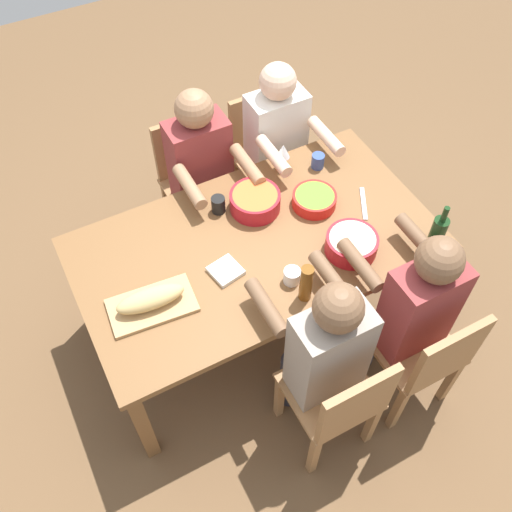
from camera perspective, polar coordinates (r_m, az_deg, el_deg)
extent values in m
plane|color=brown|center=(3.50, 0.00, -6.26)|extent=(8.00, 8.00, 0.00)
cube|color=brown|center=(2.90, 0.00, 1.09)|extent=(1.82, 1.02, 0.04)
cube|color=brown|center=(2.88, -11.25, -16.15)|extent=(0.07, 0.07, 0.70)
cube|color=brown|center=(3.34, 16.73, -2.91)|extent=(0.07, 0.07, 0.70)
cube|color=brown|center=(3.34, -16.73, -2.88)|extent=(0.07, 0.07, 0.70)
cube|color=brown|center=(3.75, 8.35, 7.10)|extent=(0.07, 0.07, 0.70)
cube|color=#9E7044|center=(3.01, 15.46, -8.75)|extent=(0.40, 0.40, 0.03)
cube|color=#9E7044|center=(2.78, 18.65, -9.45)|extent=(0.38, 0.04, 0.40)
cube|color=#9E7044|center=(3.19, 10.33, -9.72)|extent=(0.04, 0.04, 0.42)
cube|color=#9E7044|center=(3.33, 15.17, -7.10)|extent=(0.04, 0.04, 0.42)
cube|color=#9E7044|center=(3.09, 13.95, -14.54)|extent=(0.04, 0.04, 0.42)
cube|color=#9E7044|center=(3.24, 18.80, -11.58)|extent=(0.04, 0.04, 0.42)
cylinder|color=#2D2D38|center=(3.23, 11.18, -8.23)|extent=(0.11, 0.11, 0.45)
cylinder|color=#2D2D38|center=(3.29, 13.46, -7.01)|extent=(0.11, 0.11, 0.45)
cube|color=maroon|center=(2.79, 15.98, -4.96)|extent=(0.34, 0.20, 0.55)
cylinder|color=brown|center=(2.72, 10.36, -0.87)|extent=(0.07, 0.30, 0.07)
cylinder|color=brown|center=(2.88, 15.91, 1.70)|extent=(0.07, 0.30, 0.07)
sphere|color=brown|center=(2.50, 17.84, -0.40)|extent=(0.21, 0.21, 0.21)
cube|color=#9E7044|center=(2.82, 7.33, -13.18)|extent=(0.40, 0.40, 0.03)
cube|color=#9E7044|center=(2.58, 10.05, -14.43)|extent=(0.38, 0.04, 0.40)
cube|color=#9E7044|center=(3.04, 2.35, -13.78)|extent=(0.04, 0.04, 0.42)
cube|color=#9E7044|center=(3.13, 7.89, -11.00)|extent=(0.04, 0.04, 0.42)
cube|color=#9E7044|center=(2.94, 5.78, -19.10)|extent=(0.04, 0.04, 0.42)
cube|color=#9E7044|center=(3.04, 11.47, -15.98)|extent=(0.04, 0.04, 0.42)
cylinder|color=#2D2D38|center=(3.06, 3.39, -12.20)|extent=(0.11, 0.11, 0.45)
cylinder|color=#2D2D38|center=(3.11, 5.99, -10.90)|extent=(0.11, 0.11, 0.45)
cube|color=gray|center=(2.59, 7.27, -9.51)|extent=(0.34, 0.20, 0.55)
cylinder|color=brown|center=(2.54, 1.05, -5.13)|extent=(0.07, 0.30, 0.07)
cylinder|color=brown|center=(2.65, 7.52, -2.18)|extent=(0.07, 0.30, 0.07)
sphere|color=brown|center=(2.27, 8.22, -5.14)|extent=(0.21, 0.21, 0.21)
cube|color=#9E7044|center=(3.72, 1.42, 9.24)|extent=(0.40, 0.40, 0.03)
cube|color=#9E7044|center=(3.70, 0.10, 13.35)|extent=(0.38, 0.04, 0.40)
cube|color=#9E7044|center=(3.84, 4.82, 6.05)|extent=(0.04, 0.04, 0.42)
cube|color=#9E7044|center=(3.72, 0.32, 4.29)|extent=(0.04, 0.04, 0.42)
cube|color=#9E7044|center=(4.04, 2.33, 9.16)|extent=(0.04, 0.04, 0.42)
cube|color=#9E7044|center=(3.93, -2.04, 7.57)|extent=(0.04, 0.04, 0.42)
cylinder|color=#2D2D38|center=(3.77, 4.04, 5.23)|extent=(0.11, 0.11, 0.45)
cylinder|color=#2D2D38|center=(3.71, 1.91, 4.39)|extent=(0.11, 0.11, 0.45)
cube|color=white|center=(3.49, 2.00, 12.07)|extent=(0.34, 0.20, 0.55)
cylinder|color=beige|center=(3.31, 7.01, 11.78)|extent=(0.07, 0.30, 0.07)
cylinder|color=beige|center=(3.17, 1.75, 9.98)|extent=(0.07, 0.30, 0.07)
sphere|color=beige|center=(3.26, 2.19, 17.00)|extent=(0.21, 0.21, 0.21)
cube|color=#9E7044|center=(3.57, -5.68, 6.62)|extent=(0.40, 0.40, 0.03)
cube|color=#9E7044|center=(3.55, -7.18, 10.85)|extent=(0.38, 0.04, 0.40)
cube|color=#9E7044|center=(3.67, -1.89, 3.42)|extent=(0.04, 0.04, 0.42)
cube|color=#9E7044|center=(3.60, -6.74, 1.47)|extent=(0.04, 0.04, 0.42)
cube|color=#9E7044|center=(3.88, -4.16, 6.77)|extent=(0.04, 0.04, 0.42)
cube|color=#9E7044|center=(3.81, -8.80, 4.99)|extent=(0.04, 0.04, 0.42)
cylinder|color=#2D2D38|center=(3.61, -2.82, 2.50)|extent=(0.11, 0.11, 0.45)
cylinder|color=#2D2D38|center=(3.57, -5.12, 1.58)|extent=(0.11, 0.11, 0.45)
cube|color=maroon|center=(3.33, -5.64, 9.40)|extent=(0.34, 0.20, 0.55)
cylinder|color=#9E7251|center=(3.12, -0.86, 9.05)|extent=(0.07, 0.30, 0.07)
cylinder|color=#9E7251|center=(3.02, -6.64, 6.91)|extent=(0.07, 0.30, 0.07)
sphere|color=#9E7251|center=(3.09, -6.19, 14.39)|extent=(0.21, 0.21, 0.21)
cylinder|color=#B21923|center=(2.86, 9.49, 1.18)|extent=(0.26, 0.26, 0.10)
cylinder|color=beige|center=(2.84, 9.58, 1.57)|extent=(0.23, 0.23, 0.03)
cylinder|color=red|center=(3.05, 5.83, 5.59)|extent=(0.23, 0.23, 0.07)
cylinder|color=#669E33|center=(3.03, 5.87, 5.89)|extent=(0.21, 0.21, 0.02)
cylinder|color=#B21923|center=(3.00, -0.10, 5.47)|extent=(0.27, 0.27, 0.10)
cylinder|color=orange|center=(2.98, -0.10, 5.90)|extent=(0.24, 0.24, 0.04)
cube|color=tan|center=(2.70, -10.32, -4.86)|extent=(0.42, 0.26, 0.02)
ellipsoid|color=tan|center=(2.66, -10.49, -4.22)|extent=(0.33, 0.14, 0.09)
cylinder|color=#193819|center=(2.93, 17.61, 2.10)|extent=(0.08, 0.08, 0.20)
cylinder|color=#193819|center=(2.83, 18.32, 3.97)|extent=(0.03, 0.03, 0.09)
cylinder|color=brown|center=(2.62, 5.02, -2.74)|extent=(0.06, 0.06, 0.22)
cylinder|color=silver|center=(3.26, 2.64, 8.86)|extent=(0.07, 0.07, 0.01)
cylinder|color=silver|center=(3.23, 2.66, 9.38)|extent=(0.01, 0.01, 0.07)
cone|color=silver|center=(3.17, 2.72, 10.43)|extent=(0.08, 0.08, 0.08)
cylinder|color=white|center=(2.72, 3.60, -2.00)|extent=(0.08, 0.08, 0.08)
cube|color=silver|center=(2.67, 0.86, -4.92)|extent=(0.04, 0.17, 0.01)
cylinder|color=#334C8C|center=(3.25, 6.18, 9.39)|extent=(0.07, 0.07, 0.09)
cylinder|color=black|center=(3.00, -3.78, 5.14)|extent=(0.07, 0.07, 0.09)
cube|color=silver|center=(3.11, 10.68, 5.17)|extent=(0.13, 0.21, 0.01)
cube|color=white|center=(2.77, -3.05, -1.48)|extent=(0.16, 0.16, 0.02)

